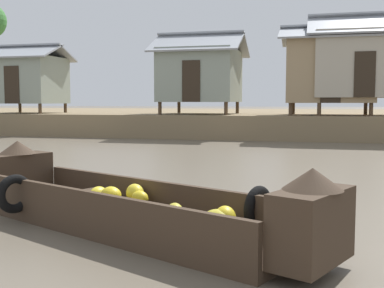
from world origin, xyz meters
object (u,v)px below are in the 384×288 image
Objects in this scene: banana_boat at (129,205)px; stilt_house_mid_right at (330,69)px; stilt_house_mid_left at (201,75)px; stilt_house_right at (362,64)px; stilt_house_left at (29,79)px.

stilt_house_mid_right reaches higher than banana_boat.
stilt_house_mid_left is 0.96× the size of stilt_house_mid_right.
stilt_house_mid_right is at bearing -174.67° from stilt_house_right.
stilt_house_right is (7.10, -0.34, 0.34)m from stilt_house_mid_left.
stilt_house_left is 0.89× the size of stilt_house_mid_right.
stilt_house_right is (1.27, 0.12, 0.21)m from stilt_house_mid_right.
stilt_house_mid_left reaches higher than banana_boat.
stilt_house_right reaches higher than stilt_house_mid_right.
stilt_house_mid_right reaches higher than stilt_house_mid_left.
stilt_house_right is at bearing 5.33° from stilt_house_mid_right.
banana_boat is 16.73m from stilt_house_mid_right.
stilt_house_left is 14.75m from stilt_house_mid_right.
stilt_house_right is at bearing -0.25° from stilt_house_left.
stilt_house_mid_right is at bearing 80.41° from banana_boat.
stilt_house_left is at bearing 126.07° from banana_boat.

